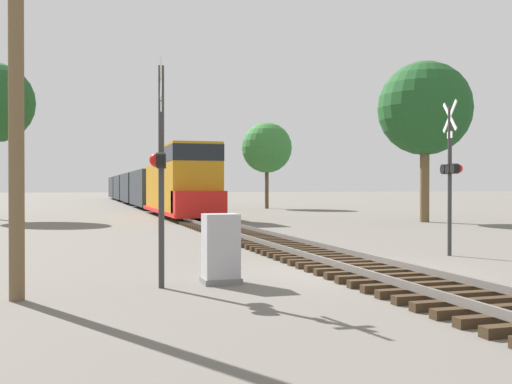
% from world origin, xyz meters
% --- Properties ---
extents(ground_plane, '(400.00, 400.00, 0.00)m').
position_xyz_m(ground_plane, '(0.00, 0.00, 0.00)').
color(ground_plane, '#666059').
extents(rail_track_bed, '(2.60, 160.00, 0.31)m').
position_xyz_m(rail_track_bed, '(0.00, -0.00, 0.14)').
color(rail_track_bed, '#382819').
rests_on(rail_track_bed, ground).
extents(freight_train, '(2.99, 72.94, 4.64)m').
position_xyz_m(freight_train, '(0.00, 54.38, 1.90)').
color(freight_train, '#B77A14').
rests_on(freight_train, ground).
extents(crossing_signal_near, '(0.45, 1.01, 4.70)m').
position_xyz_m(crossing_signal_near, '(-4.98, -0.95, 2.56)').
color(crossing_signal_near, '#333333').
rests_on(crossing_signal_near, ground).
extents(crossing_signal_far, '(0.47, 1.02, 4.63)m').
position_xyz_m(crossing_signal_far, '(4.12, 2.26, 2.55)').
color(crossing_signal_far, '#333333').
rests_on(crossing_signal_far, ground).
extents(relay_cabinet, '(0.80, 0.69, 1.49)m').
position_xyz_m(relay_cabinet, '(-3.65, -0.72, 0.73)').
color(relay_cabinet, slate).
rests_on(relay_cabinet, ground).
extents(utility_pole, '(1.80, 0.28, 9.83)m').
position_xyz_m(utility_pole, '(-7.65, -1.55, 5.06)').
color(utility_pole, brown).
rests_on(utility_pole, ground).
extents(tree_far_right, '(5.44, 5.44, 9.34)m').
position_xyz_m(tree_far_right, '(12.81, 17.32, 6.58)').
color(tree_far_right, brown).
rests_on(tree_far_right, ground).
extents(tree_deep_background, '(4.70, 4.70, 8.05)m').
position_xyz_m(tree_deep_background, '(10.43, 40.06, 5.68)').
color(tree_deep_background, brown).
rests_on(tree_deep_background, ground).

